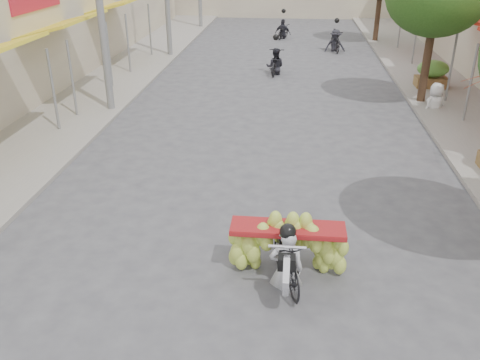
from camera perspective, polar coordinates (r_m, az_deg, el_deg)
name	(u,v)px	position (r m, az deg, el deg)	size (l,w,h in m)	color
sidewalk_left	(98,86)	(21.48, -15.71, 10.16)	(4.00, 60.00, 0.12)	gray
sidewalk_right	(458,96)	(20.99, 23.28, 8.69)	(4.00, 60.00, 0.12)	gray
produce_crate_far	(433,72)	(21.55, 20.82, 11.31)	(1.20, 0.88, 1.16)	brown
banana_motorbike	(287,245)	(8.78, 5.31, -7.27)	(2.20, 1.83, 2.03)	black
pedestrian	(439,83)	(18.76, 21.40, 10.12)	(0.99, 0.85, 1.72)	silver
bg_motorbike_a	(275,57)	(22.73, 3.99, 13.58)	(0.83, 1.79, 1.95)	black
bg_motorbike_b	(336,36)	(27.89, 10.70, 15.65)	(1.13, 1.98, 1.95)	black
bg_motorbike_c	(283,24)	(31.24, 4.87, 17.04)	(1.09, 1.52, 1.95)	black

